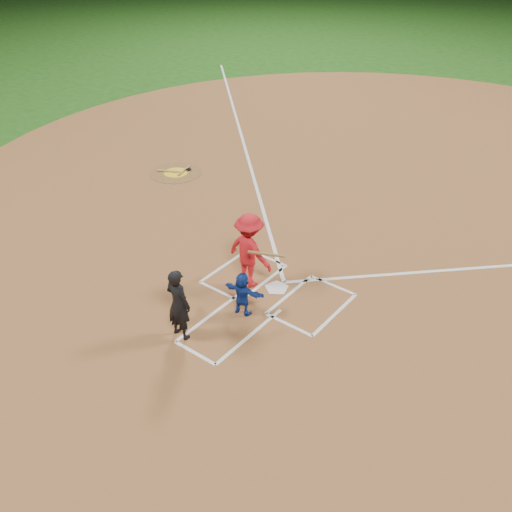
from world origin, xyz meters
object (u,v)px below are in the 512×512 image
Objects in this scene: home_plate at (277,288)px; catcher at (242,294)px; on_deck_circle at (176,173)px; umpire at (178,304)px; batter_at_plate at (249,251)px.

catcher is (-0.05, -1.19, 0.51)m from home_plate.
umpire reaches higher than on_deck_circle.
home_plate is 1.30m from catcher.
on_deck_circle is 1.64× the size of catcher.
home_plate is at bearing -100.98° from catcher.
catcher is at bearing -110.74° from umpire.
on_deck_circle is 0.92× the size of batter_at_plate.
umpire is at bearing -89.70° from batter_at_plate.
batter_at_plate reaches higher than on_deck_circle.
on_deck_circle is 8.22m from umpire.
home_plate is 0.33× the size of batter_at_plate.
umpire is 2.34m from batter_at_plate.
on_deck_circle is at bearing -43.40° from umpire.
on_deck_circle is 1.04× the size of umpire.
umpire is at bearing 76.62° from home_plate.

